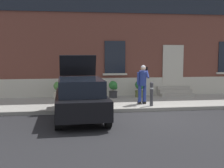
% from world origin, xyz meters
% --- Properties ---
extents(ground_plane, '(80.00, 80.00, 0.00)m').
position_xyz_m(ground_plane, '(0.00, 0.00, 0.00)').
color(ground_plane, '#232326').
extents(sidewalk, '(24.00, 3.60, 0.15)m').
position_xyz_m(sidewalk, '(0.00, 2.80, 0.07)').
color(sidewalk, '#99968E').
rests_on(sidewalk, ground).
extents(curb_edge, '(24.00, 0.12, 0.15)m').
position_xyz_m(curb_edge, '(0.00, 0.94, 0.07)').
color(curb_edge, gray).
rests_on(curb_edge, ground).
extents(building_facade, '(24.00, 1.52, 7.50)m').
position_xyz_m(building_facade, '(0.01, 5.29, 3.73)').
color(building_facade, brown).
rests_on(building_facade, ground).
extents(entrance_stoop, '(1.79, 0.96, 0.48)m').
position_xyz_m(entrance_stoop, '(2.56, 4.23, 0.34)').
color(entrance_stoop, '#9E998E').
rests_on(entrance_stoop, sidewalk).
extents(hatchback_car_black, '(1.88, 4.11, 2.34)m').
position_xyz_m(hatchback_car_black, '(-2.64, -0.03, 0.80)').
color(hatchback_car_black, black).
rests_on(hatchback_car_black, ground).
extents(bollard_near_person, '(0.15, 0.15, 1.04)m').
position_xyz_m(bollard_near_person, '(0.44, 1.35, 0.71)').
color(bollard_near_person, '#333338').
rests_on(bollard_near_person, sidewalk).
extents(person_on_phone, '(0.51, 0.51, 1.74)m').
position_xyz_m(person_on_phone, '(0.17, 1.87, 1.15)').
color(person_on_phone, navy).
rests_on(person_on_phone, sidewalk).
extents(planter_cream, '(0.44, 0.44, 0.86)m').
position_xyz_m(planter_cream, '(-3.59, 3.93, 0.61)').
color(planter_cream, beige).
rests_on(planter_cream, sidewalk).
extents(planter_charcoal, '(0.44, 0.44, 0.86)m').
position_xyz_m(planter_charcoal, '(-0.84, 3.87, 0.61)').
color(planter_charcoal, '#2D2D30').
rests_on(planter_charcoal, sidewalk).
extents(planter_olive, '(0.44, 0.44, 0.86)m').
position_xyz_m(planter_olive, '(0.53, 3.87, 0.61)').
color(planter_olive, '#606B38').
rests_on(planter_olive, sidewalk).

